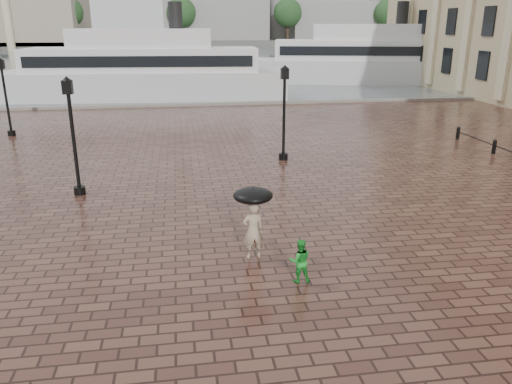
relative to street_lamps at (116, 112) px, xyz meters
The scene contains 12 objects.
ground 16.29m from the street_lamps, 71.94° to the right, with size 300.00×300.00×0.00m, color #3C221B.
harbour_water 76.86m from the street_lamps, 86.27° to the left, with size 240.00×240.00×0.00m, color #475156.
quay_edge 17.56m from the street_lamps, 73.30° to the left, with size 80.00×0.60×0.30m, color slate.
far_shore 144.76m from the street_lamps, 88.02° to the left, with size 300.00×60.00×2.00m, color #4C4C47.
distant_skyline 144.95m from the street_lamps, 68.47° to the left, with size 102.50×22.00×33.00m.
far_trees 122.97m from the street_lamps, 87.67° to the left, with size 188.00×8.00×13.50m.
street_lamps is the anchor object (origin of this frame).
adult_pedestrian 13.01m from the street_lamps, 67.70° to the right, with size 0.61×0.40×1.66m, color tan.
child_pedestrian 14.85m from the street_lamps, 66.49° to the right, with size 0.57×0.44×1.17m, color green.
ferry_near 21.67m from the street_lamps, 89.65° to the left, with size 25.38×7.85×8.20m.
ferry_far 39.61m from the street_lamps, 51.38° to the left, with size 27.43×12.30×8.75m.
umbrella 12.93m from the street_lamps, 67.70° to the right, with size 1.10×1.10×1.13m.
Camera 1 is at (-2.00, -9.42, 6.33)m, focal length 35.00 mm.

